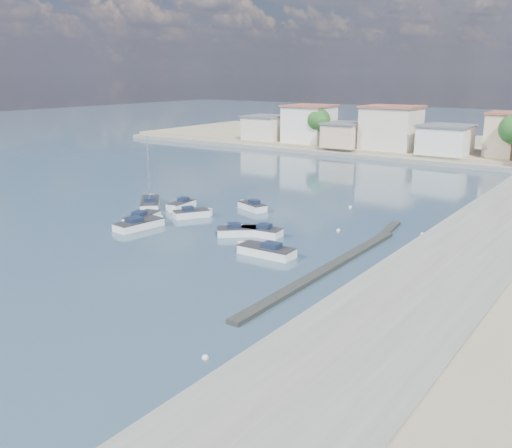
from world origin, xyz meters
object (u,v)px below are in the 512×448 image
at_px(motorboat_f, 251,206).
at_px(motorboat_g, 180,206).
at_px(motorboat_h, 241,232).
at_px(motorboat_d, 258,232).
at_px(motorboat_c, 264,251).
at_px(motorboat_e, 143,218).
at_px(motorboat_a, 141,224).
at_px(sailboat, 150,203).
at_px(motorboat_b, 193,214).

height_order(motorboat_f, motorboat_g, same).
bearing_deg(motorboat_h, motorboat_d, 34.45).
relative_size(motorboat_c, motorboat_f, 1.29).
distance_m(motorboat_c, motorboat_e, 18.05).
distance_m(motorboat_a, motorboat_c, 15.97).
height_order(motorboat_c, motorboat_g, same).
bearing_deg(motorboat_g, motorboat_e, -84.83).
bearing_deg(sailboat, motorboat_c, -19.67).
xyz_separation_m(motorboat_b, motorboat_d, (10.41, -1.92, -0.00)).
bearing_deg(motorboat_f, motorboat_d, -50.79).
distance_m(motorboat_b, motorboat_g, 4.53).
distance_m(motorboat_a, motorboat_e, 2.95).
bearing_deg(motorboat_b, motorboat_d, -10.46).
xyz_separation_m(motorboat_c, sailboat, (-22.60, 8.08, 0.03)).
bearing_deg(motorboat_g, sailboat, -166.53).
bearing_deg(motorboat_a, motorboat_b, 77.90).
relative_size(motorboat_g, motorboat_h, 1.03).
relative_size(motorboat_a, motorboat_d, 1.21).
bearing_deg(motorboat_h, sailboat, 166.53).
distance_m(motorboat_b, motorboat_e, 5.66).
relative_size(motorboat_b, motorboat_g, 0.93).
relative_size(motorboat_c, sailboat, 0.65).
relative_size(motorboat_e, motorboat_g, 1.20).
height_order(motorboat_b, motorboat_g, same).
relative_size(motorboat_b, motorboat_d, 0.85).
xyz_separation_m(motorboat_e, motorboat_g, (-0.61, 6.70, 0.00)).
bearing_deg(motorboat_f, motorboat_h, -59.65).
height_order(motorboat_e, motorboat_f, same).
bearing_deg(motorboat_d, sailboat, 170.49).
relative_size(motorboat_c, motorboat_e, 1.06).
bearing_deg(motorboat_c, motorboat_b, 154.57).
height_order(motorboat_a, motorboat_h, same).
xyz_separation_m(motorboat_f, sailboat, (-11.36, -5.65, 0.03)).
height_order(motorboat_a, motorboat_c, same).
bearing_deg(motorboat_f, sailboat, -153.56).
relative_size(motorboat_d, motorboat_g, 1.08).
xyz_separation_m(motorboat_h, sailboat, (-17.06, 4.09, 0.03)).
height_order(motorboat_g, sailboat, sailboat).
xyz_separation_m(motorboat_c, motorboat_f, (-11.24, 13.73, -0.00)).
bearing_deg(motorboat_a, motorboat_h, 20.31).
height_order(motorboat_b, motorboat_e, same).
relative_size(motorboat_b, motorboat_h, 0.96).
bearing_deg(motorboat_f, motorboat_a, -109.18).
distance_m(motorboat_e, motorboat_g, 6.73).
xyz_separation_m(motorboat_b, motorboat_f, (3.28, 6.82, 0.00)).
bearing_deg(motorboat_h, motorboat_f, 120.35).
xyz_separation_m(motorboat_b, motorboat_c, (14.52, -6.90, 0.00)).
bearing_deg(sailboat, motorboat_g, 13.47).
bearing_deg(motorboat_e, motorboat_b, 53.34).
height_order(motorboat_e, motorboat_h, same).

